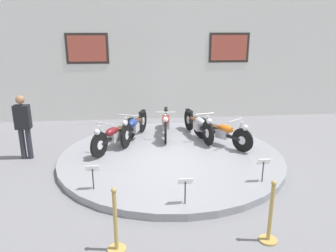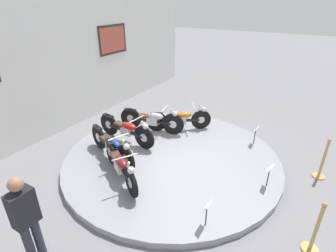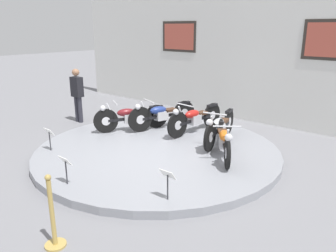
% 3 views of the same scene
% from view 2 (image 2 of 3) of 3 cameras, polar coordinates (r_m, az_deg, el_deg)
% --- Properties ---
extents(ground_plane, '(60.00, 60.00, 0.00)m').
position_cam_2_polar(ground_plane, '(6.86, 0.80, -7.44)').
color(ground_plane, slate).
extents(display_platform, '(5.43, 5.43, 0.15)m').
position_cam_2_polar(display_platform, '(6.82, 0.80, -6.91)').
color(display_platform, gray).
rests_on(display_platform, ground_plane).
extents(back_wall, '(14.00, 0.22, 4.47)m').
position_cam_2_polar(back_wall, '(8.52, -23.35, 13.56)').
color(back_wall, silver).
rests_on(back_wall, ground_plane).
extents(motorcycle_maroon, '(1.06, 1.73, 0.79)m').
position_cam_2_polar(motorcycle_maroon, '(5.87, -10.37, -8.15)').
color(motorcycle_maroon, black).
rests_on(motorcycle_maroon, display_platform).
extents(motorcycle_blue, '(0.76, 1.92, 0.81)m').
position_cam_2_polar(motorcycle_blue, '(6.56, -12.08, -4.15)').
color(motorcycle_blue, black).
rests_on(motorcycle_blue, display_platform).
extents(motorcycle_red, '(0.54, 2.00, 0.80)m').
position_cam_2_polar(motorcycle_red, '(7.30, -8.99, -0.64)').
color(motorcycle_red, black).
rests_on(motorcycle_red, display_platform).
extents(motorcycle_silver, '(0.60, 1.97, 0.80)m').
position_cam_2_polar(motorcycle_silver, '(7.80, -3.37, 1.47)').
color(motorcycle_silver, black).
rests_on(motorcycle_silver, display_platform).
extents(motorcycle_orange, '(1.22, 1.60, 0.78)m').
position_cam_2_polar(motorcycle_orange, '(7.90, 2.76, 1.65)').
color(motorcycle_orange, black).
rests_on(motorcycle_orange, display_platform).
extents(info_placard_front_left, '(0.26, 0.11, 0.51)m').
position_cam_2_polar(info_placard_front_left, '(4.79, 8.43, -17.43)').
color(info_placard_front_left, '#333338').
rests_on(info_placard_front_left, display_platform).
extents(info_placard_front_centre, '(0.26, 0.11, 0.51)m').
position_cam_2_polar(info_placard_front_centre, '(5.97, 21.18, -9.18)').
color(info_placard_front_centre, '#333338').
rests_on(info_placard_front_centre, display_platform).
extents(info_placard_front_right, '(0.26, 0.11, 0.51)m').
position_cam_2_polar(info_placard_front_right, '(7.51, 18.48, -1.19)').
color(info_placard_front_right, '#333338').
rests_on(info_placard_front_right, display_platform).
extents(visitor_standing, '(0.36, 0.22, 1.61)m').
position_cam_2_polar(visitor_standing, '(4.58, -28.55, -16.98)').
color(visitor_standing, '#2D2D38').
rests_on(visitor_standing, ground_plane).
extents(stanchion_post_left_of_entry, '(0.28, 0.28, 1.02)m').
position_cam_2_polar(stanchion_post_left_of_entry, '(5.17, 29.26, -19.95)').
color(stanchion_post_left_of_entry, tan).
rests_on(stanchion_post_left_of_entry, ground_plane).
extents(stanchion_post_right_of_entry, '(0.28, 0.28, 1.02)m').
position_cam_2_polar(stanchion_post_right_of_entry, '(7.05, 30.50, -7.22)').
color(stanchion_post_right_of_entry, tan).
rests_on(stanchion_post_right_of_entry, ground_plane).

